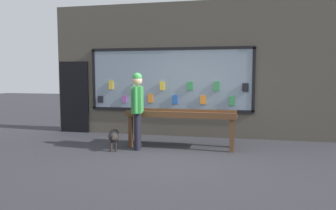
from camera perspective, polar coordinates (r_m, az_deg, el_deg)
ground_plane at (r=6.95m, az=0.95°, el=-9.00°), size 40.00×40.00×0.00m
shopfront_facade at (r=9.10m, az=3.57°, el=5.97°), size 7.96×0.29×3.69m
display_table_main at (r=7.73m, az=2.38°, el=-2.22°), size 2.57×0.70×0.88m
person_browsing at (r=7.48m, az=-5.34°, el=0.12°), size 0.30×0.68×1.76m
small_dog at (r=7.59m, az=-9.44°, el=-5.41°), size 0.35×0.60×0.45m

